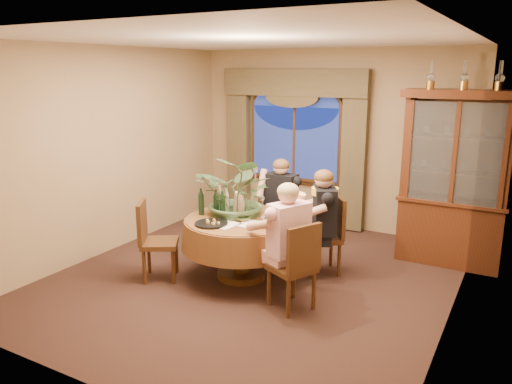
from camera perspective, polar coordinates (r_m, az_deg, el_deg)
The scene contains 37 objects.
floor at distance 6.20m, azimuth -0.33°, elevation -9.79°, with size 5.00×5.00×0.00m, color black.
wall_back at distance 8.02m, azimuth 8.53°, elevation 5.94°, with size 4.50×4.50×0.00m, color olive.
wall_right at distance 5.09m, azimuth 22.28°, elevation 0.45°, with size 5.00×5.00×0.00m, color olive.
ceiling at distance 5.69m, azimuth -0.37°, elevation 17.01°, with size 5.00×5.00×0.00m, color white.
window at distance 8.20m, azimuth 4.40°, elevation 5.51°, with size 1.62×0.10×1.32m, color navy, non-canonical shape.
arched_transom at distance 8.13m, azimuth 4.50°, elevation 10.96°, with size 1.60×0.06×0.44m, color navy, non-canonical shape.
drapery_left at distance 8.66m, azimuth -1.98°, elevation 5.18°, with size 0.38×0.14×2.32m, color #403721.
drapery_right at distance 7.81m, azimuth 11.12°, elevation 3.97°, with size 0.38×0.14×2.32m, color #403721.
swag_valance at distance 8.05m, azimuth 4.29°, elevation 12.36°, with size 2.45×0.16×0.42m, color #403721, non-canonical shape.
dining_table at distance 6.10m, azimuth -1.65°, elevation -6.40°, with size 1.46×1.46×0.75m, color maroon.
china_cabinet at distance 6.83m, azimuth 21.73°, elevation 1.34°, with size 1.39×0.55×2.25m, color #35180D.
oil_lamp_left at distance 6.75m, azimuth 19.39°, elevation 12.50°, with size 0.11×0.11×0.34m, color #A5722D, non-canonical shape.
oil_lamp_center at distance 6.69m, azimuth 22.74°, elevation 12.21°, with size 0.11×0.11×0.34m, color #A5722D, non-canonical shape.
oil_lamp_right at distance 6.65m, azimuth 26.14°, elevation 11.87°, with size 0.11×0.11×0.34m, color #A5722D, non-canonical shape.
chair_right at distance 5.32m, azimuth 4.09°, elevation -8.35°, with size 0.42×0.42×0.96m, color black.
chair_back_right at distance 6.26m, azimuth 7.61°, elevation -4.98°, with size 0.42×0.42×0.96m, color black.
chair_back at distance 6.93m, azimuth 1.37°, elevation -2.97°, with size 0.42×0.42×0.96m, color black.
chair_front_left at distance 6.13m, azimuth -10.94°, elevation -5.51°, with size 0.42×0.42×0.96m, color black.
person_pink at distance 5.31m, azimuth 3.75°, elevation -6.10°, with size 0.49×0.45×1.36m, color beige, non-canonical shape.
person_back at distance 6.83m, azimuth 2.90°, elevation -1.63°, with size 0.48×0.44×1.33m, color black, non-canonical shape.
person_scarf at distance 6.05m, azimuth 7.78°, elevation -3.69°, with size 0.48×0.44×1.35m, color black, non-canonical shape.
stoneware_vase at distance 6.12m, azimuth -1.94°, elevation -1.27°, with size 0.15×0.15×0.28m, color #A18063, non-canonical shape.
centerpiece_plant at distance 6.00m, azimuth -1.93°, elevation 3.28°, with size 1.01×1.12×0.87m, color #375230.
olive_bowl at distance 5.87m, azimuth -1.47°, elevation -3.12°, with size 0.15×0.15×0.05m, color #515B2F.
cheese_platter at distance 5.76m, azimuth -5.13°, elevation -3.62°, with size 0.38×0.38×0.02m, color black.
wine_bottle_0 at distance 6.13m, azimuth -6.29°, elevation -1.09°, with size 0.07×0.07×0.33m, color black.
wine_bottle_1 at distance 6.06m, azimuth -4.58°, elevation -1.22°, with size 0.07×0.07×0.33m, color black.
wine_bottle_2 at distance 5.97m, azimuth -3.86°, elevation -1.44°, with size 0.07×0.07×0.33m, color black.
wine_bottle_3 at distance 6.12m, azimuth -3.41°, elevation -1.06°, with size 0.07×0.07×0.33m, color tan.
wine_bottle_4 at distance 6.28m, azimuth -3.36°, elevation -0.67°, with size 0.07×0.07×0.33m, color black.
wine_bottle_5 at distance 6.26m, azimuth -4.19°, elevation -0.72°, with size 0.07×0.07×0.33m, color tan.
tasting_paper_0 at distance 5.76m, azimuth -0.73°, elevation -3.65°, with size 0.21×0.30×0.00m, color white.
tasting_paper_1 at distance 6.02m, azimuth 2.22°, elevation -2.88°, with size 0.21×0.30×0.00m, color white.
tasting_paper_2 at distance 5.73m, azimuth -3.34°, elevation -3.78°, with size 0.21×0.30×0.00m, color white.
wine_glass_person_pink at distance 5.58m, azimuth 1.07°, elevation -3.34°, with size 0.07×0.07×0.18m, color silver, non-canonical shape.
wine_glass_person_back at distance 6.35m, azimuth 0.70°, elevation -1.17°, with size 0.07×0.07×0.18m, color silver, non-canonical shape.
wine_glass_person_scarf at distance 5.96m, azimuth 2.99°, elevation -2.21°, with size 0.07×0.07×0.18m, color silver, non-canonical shape.
Camera 1 is at (2.80, -4.94, 2.49)m, focal length 35.00 mm.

